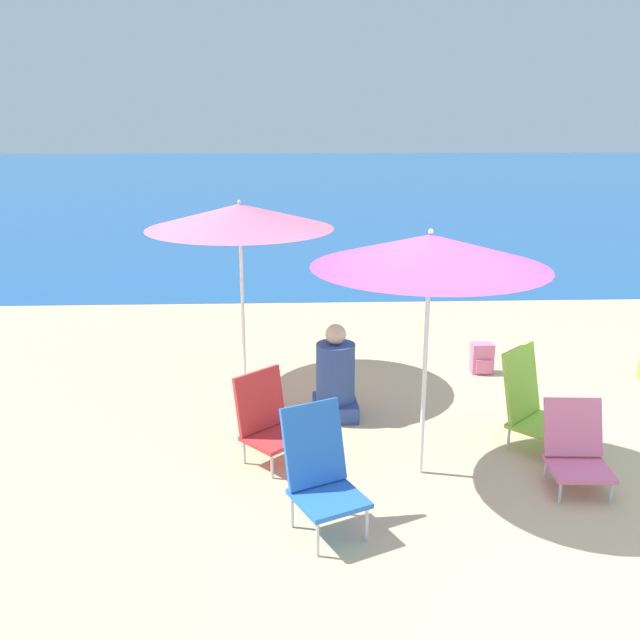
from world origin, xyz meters
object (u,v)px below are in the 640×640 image
at_px(beach_umbrella_pink, 240,216).
at_px(backpack_pink, 482,358).
at_px(beach_chair_blue, 321,469).
at_px(person_seated_near, 335,380).
at_px(beach_chair_lime, 531,401).
at_px(beach_umbrella_purple, 430,251).
at_px(beach_chair_red, 267,418).
at_px(beach_chair_pink, 576,448).

distance_m(beach_umbrella_pink, backpack_pink, 3.12).
relative_size(beach_umbrella_pink, beach_chair_blue, 2.24).
bearing_deg(backpack_pink, person_seated_near, -147.26).
relative_size(beach_chair_lime, person_seated_near, 0.93).
distance_m(beach_umbrella_purple, beach_chair_lime, 1.85).
distance_m(beach_umbrella_pink, beach_chair_blue, 3.24).
distance_m(beach_chair_red, person_seated_near, 1.06).
relative_size(beach_umbrella_purple, beach_chair_red, 2.66).
bearing_deg(beach_umbrella_pink, beach_chair_lime, -31.80).
relative_size(beach_umbrella_purple, beach_chair_blue, 2.28).
bearing_deg(beach_chair_blue, beach_chair_lime, 7.78).
distance_m(beach_umbrella_pink, beach_chair_pink, 3.90).
xyz_separation_m(beach_umbrella_purple, person_seated_near, (-0.63, 1.16, -1.47)).
height_order(beach_umbrella_purple, beach_chair_red, beach_umbrella_purple).
distance_m(beach_chair_lime, beach_chair_blue, 2.27).
distance_m(beach_chair_pink, person_seated_near, 2.28).
bearing_deg(beach_umbrella_purple, beach_chair_blue, -138.87).
distance_m(beach_umbrella_pink, beach_umbrella_purple, 2.62).
height_order(beach_umbrella_pink, beach_chair_pink, beach_umbrella_pink).
relative_size(beach_chair_pink, beach_chair_red, 0.87).
xyz_separation_m(beach_umbrella_pink, beach_chair_lime, (2.61, -1.62, -1.40)).
height_order(beach_umbrella_pink, beach_umbrella_purple, beach_umbrella_purple).
xyz_separation_m(beach_umbrella_pink, beach_chair_red, (0.31, -1.81, -1.43)).
bearing_deg(beach_chair_red, beach_umbrella_pink, 57.13).
bearing_deg(beach_chair_pink, beach_umbrella_pink, 143.29).
bearing_deg(beach_chair_blue, beach_umbrella_purple, 15.78).
bearing_deg(beach_umbrella_pink, backpack_pink, 3.39).
bearing_deg(beach_chair_pink, person_seated_near, 146.28).
height_order(beach_chair_red, backpack_pink, beach_chair_red).
relative_size(beach_chair_lime, beach_chair_blue, 0.98).
height_order(beach_umbrella_pink, beach_chair_red, beach_umbrella_pink).
bearing_deg(backpack_pink, beach_umbrella_pink, -176.61).
relative_size(beach_umbrella_pink, beach_chair_red, 2.62).
xyz_separation_m(beach_chair_pink, beach_chair_red, (-2.43, 0.52, 0.06)).
bearing_deg(beach_umbrella_pink, beach_chair_pink, -40.47).
distance_m(beach_umbrella_purple, beach_chair_blue, 1.79).
height_order(beach_chair_pink, beach_chair_lime, beach_chair_lime).
distance_m(beach_chair_red, beach_chair_lime, 2.31).
bearing_deg(person_seated_near, backpack_pink, 30.35).
relative_size(beach_umbrella_pink, beach_umbrella_purple, 0.98).
height_order(beach_umbrella_pink, backpack_pink, beach_umbrella_pink).
xyz_separation_m(beach_chair_red, person_seated_near, (0.63, 0.86, 0.00)).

